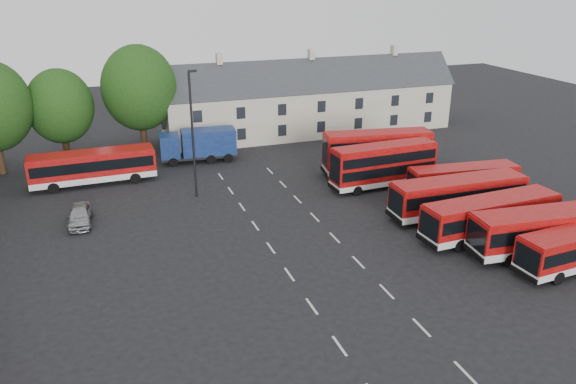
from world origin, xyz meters
name	(u,v)px	position (x,y,z in m)	size (l,w,h in m)	color
ground	(280,261)	(0.00, 0.00, 0.00)	(140.00, 140.00, 0.00)	black
lane_markings	(303,243)	(2.50, 2.00, 0.01)	(5.15, 33.80, 0.01)	beige
terrace_houses	(310,102)	(14.00, 30.00, 3.86)	(35.70, 7.13, 10.06)	beige
bus_row_b	(550,228)	(18.08, -5.13, 1.94)	(11.64, 3.71, 3.23)	silver
bus_row_c	(491,214)	(15.85, -1.69, 1.86)	(11.05, 3.09, 3.09)	silver
bus_row_d	(458,194)	(15.94, 2.46, 1.92)	(11.33, 2.84, 3.19)	silver
bus_row_e	(463,178)	(18.97, 6.02, 1.65)	(9.91, 3.26, 2.75)	silver
bus_dd_south	(384,163)	(13.41, 10.30, 2.30)	(9.96, 2.72, 4.05)	silver
bus_dd_north	(377,150)	(14.56, 13.70, 2.43)	(10.64, 3.96, 4.26)	silver
bus_north	(93,165)	(-11.53, 19.84, 1.89)	(11.22, 2.93, 3.15)	silver
box_truck	(199,144)	(-0.96, 23.27, 1.89)	(7.87, 3.03, 3.37)	black
silver_car	(80,215)	(-12.84, 10.86, 0.74)	(1.75, 4.35, 1.48)	#9C9DA3
lamppost	(193,132)	(-3.15, 13.62, 5.90)	(0.77, 0.37, 11.06)	black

